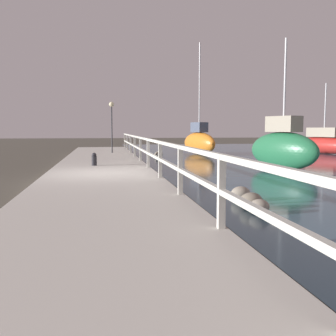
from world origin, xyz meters
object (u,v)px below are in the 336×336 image
object	(u,v)px
sailboat_green	(283,148)
sailboat_orange	(199,141)
mooring_bollard	(94,159)
sailboat_red	(324,143)
dock_lamp	(112,113)

from	to	relation	value
sailboat_green	sailboat_orange	size ratio (longest dim) A/B	0.74
mooring_bollard	sailboat_green	bearing A→B (deg)	0.93
sailboat_red	sailboat_orange	xyz separation A→B (m)	(-8.75, 0.49, 0.16)
mooring_bollard	sailboat_red	distance (m)	18.24
sailboat_red	sailboat_orange	distance (m)	8.76
dock_lamp	sailboat_orange	world-z (taller)	sailboat_orange
mooring_bollard	sailboat_orange	world-z (taller)	sailboat_orange
mooring_bollard	sailboat_green	xyz separation A→B (m)	(7.79, 0.13, 0.37)
sailboat_green	sailboat_red	size ratio (longest dim) A/B	0.89
mooring_bollard	sailboat_orange	bearing A→B (deg)	56.69
dock_lamp	sailboat_red	size ratio (longest dim) A/B	0.49
sailboat_green	sailboat_orange	bearing A→B (deg)	74.69
mooring_bollard	dock_lamp	bearing A→B (deg)	83.58
mooring_bollard	sailboat_red	xyz separation A→B (m)	(15.44, 9.70, 0.15)
dock_lamp	sailboat_red	xyz separation A→B (m)	(14.56, 1.84, -1.89)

